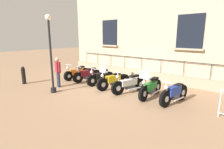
# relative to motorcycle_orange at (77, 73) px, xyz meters

# --- Properties ---
(ground_plane) EXTENTS (60.00, 60.00, 0.00)m
(ground_plane) POSITION_rel_motorcycle_orange_xyz_m (-0.25, 3.31, -0.40)
(ground_plane) COLOR #9E7A5B
(building_facade) EXTENTS (0.82, 13.22, 6.41)m
(building_facade) POSITION_rel_motorcycle_orange_xyz_m (-3.22, 3.31, 2.71)
(building_facade) COLOR tan
(building_facade) RESTS_ON ground_plane
(motorcycle_orange) EXTENTS (2.16, 0.60, 1.06)m
(motorcycle_orange) POSITION_rel_motorcycle_orange_xyz_m (0.00, 0.00, 0.00)
(motorcycle_orange) COLOR black
(motorcycle_orange) RESTS_ON ground_plane
(motorcycle_maroon) EXTENTS (2.03, 0.69, 1.01)m
(motorcycle_maroon) POSITION_rel_motorcycle_orange_xyz_m (0.02, 1.07, 0.02)
(motorcycle_maroon) COLOR black
(motorcycle_maroon) RESTS_ON ground_plane
(motorcycle_black) EXTENTS (2.03, 0.66, 1.05)m
(motorcycle_black) POSITION_rel_motorcycle_orange_xyz_m (-0.02, 2.21, 0.02)
(motorcycle_black) COLOR black
(motorcycle_black) RESTS_ON ground_plane
(motorcycle_yellow) EXTENTS (2.22, 0.74, 1.35)m
(motorcycle_yellow) POSITION_rel_motorcycle_orange_xyz_m (0.14, 3.36, 0.04)
(motorcycle_yellow) COLOR black
(motorcycle_yellow) RESTS_ON ground_plane
(motorcycle_white) EXTENTS (2.14, 0.79, 1.13)m
(motorcycle_white) POSITION_rel_motorcycle_orange_xyz_m (0.17, 4.42, 0.03)
(motorcycle_white) COLOR black
(motorcycle_white) RESTS_ON ground_plane
(motorcycle_green) EXTENTS (2.14, 0.57, 1.38)m
(motorcycle_green) POSITION_rel_motorcycle_orange_xyz_m (0.09, 5.59, 0.05)
(motorcycle_green) COLOR black
(motorcycle_green) RESTS_ON ground_plane
(motorcycle_blue) EXTENTS (2.00, 0.64, 1.04)m
(motorcycle_blue) POSITION_rel_motorcycle_orange_xyz_m (0.16, 6.75, 0.04)
(motorcycle_blue) COLOR black
(motorcycle_blue) RESTS_ON ground_plane
(lamppost) EXTENTS (0.29, 0.29, 3.86)m
(lamppost) POSITION_rel_motorcycle_orange_xyz_m (2.69, 1.43, 1.58)
(lamppost) COLOR black
(lamppost) RESTS_ON ground_plane
(bollard) EXTENTS (0.23, 0.23, 1.06)m
(bollard) POSITION_rel_motorcycle_orange_xyz_m (2.92, -1.42, 0.13)
(bollard) COLOR black
(bollard) RESTS_ON ground_plane
(pedestrian_standing) EXTENTS (0.30, 0.52, 1.70)m
(pedestrian_standing) POSITION_rel_motorcycle_orange_xyz_m (1.93, 0.77, 0.56)
(pedestrian_standing) COLOR #23283D
(pedestrian_standing) RESTS_ON ground_plane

